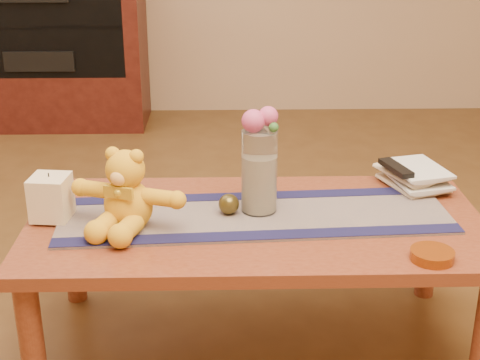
{
  "coord_description": "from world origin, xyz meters",
  "views": [
    {
      "loc": [
        -0.1,
        -1.94,
        1.36
      ],
      "look_at": [
        -0.05,
        0.0,
        0.58
      ],
      "focal_mm": 52.23,
      "sensor_mm": 36.0,
      "label": 1
    }
  ],
  "objects_px": {
    "pillar_candle": "(51,197)",
    "bronze_ball": "(229,204)",
    "tv_remote": "(396,168)",
    "teddy_bear": "(127,189)",
    "glass_vase": "(259,172)",
    "amber_dish": "(432,255)",
    "book_bottom": "(393,187)"
  },
  "relations": [
    {
      "from": "glass_vase",
      "to": "amber_dish",
      "type": "xyz_separation_m",
      "value": [
        0.46,
        -0.32,
        -0.12
      ]
    },
    {
      "from": "glass_vase",
      "to": "bronze_ball",
      "type": "bearing_deg",
      "value": -166.24
    },
    {
      "from": "bronze_ball",
      "to": "tv_remote",
      "type": "bearing_deg",
      "value": 18.14
    },
    {
      "from": "glass_vase",
      "to": "amber_dish",
      "type": "bearing_deg",
      "value": -35.05
    },
    {
      "from": "pillar_candle",
      "to": "tv_remote",
      "type": "relative_size",
      "value": 0.83
    },
    {
      "from": "pillar_candle",
      "to": "tv_remote",
      "type": "xyz_separation_m",
      "value": [
        1.1,
        0.2,
        0.01
      ]
    },
    {
      "from": "bronze_ball",
      "to": "amber_dish",
      "type": "relative_size",
      "value": 0.53
    },
    {
      "from": "bronze_ball",
      "to": "amber_dish",
      "type": "distance_m",
      "value": 0.63
    },
    {
      "from": "glass_vase",
      "to": "tv_remote",
      "type": "relative_size",
      "value": 1.62
    },
    {
      "from": "glass_vase",
      "to": "tv_remote",
      "type": "height_order",
      "value": "glass_vase"
    },
    {
      "from": "book_bottom",
      "to": "amber_dish",
      "type": "bearing_deg",
      "value": -110.58
    },
    {
      "from": "glass_vase",
      "to": "pillar_candle",
      "type": "bearing_deg",
      "value": -176.73
    },
    {
      "from": "tv_remote",
      "to": "bronze_ball",
      "type": "bearing_deg",
      "value": -179.02
    },
    {
      "from": "pillar_candle",
      "to": "glass_vase",
      "type": "distance_m",
      "value": 0.64
    },
    {
      "from": "book_bottom",
      "to": "glass_vase",
      "type": "bearing_deg",
      "value": -179.98
    },
    {
      "from": "pillar_candle",
      "to": "glass_vase",
      "type": "bearing_deg",
      "value": 3.27
    },
    {
      "from": "pillar_candle",
      "to": "tv_remote",
      "type": "height_order",
      "value": "pillar_candle"
    },
    {
      "from": "glass_vase",
      "to": "tv_remote",
      "type": "bearing_deg",
      "value": 19.01
    },
    {
      "from": "tv_remote",
      "to": "amber_dish",
      "type": "xyz_separation_m",
      "value": [
        -0.01,
        -0.48,
        -0.07
      ]
    },
    {
      "from": "teddy_bear",
      "to": "tv_remote",
      "type": "xyz_separation_m",
      "value": [
        0.86,
        0.25,
        -0.04
      ]
    },
    {
      "from": "pillar_candle",
      "to": "bronze_ball",
      "type": "xyz_separation_m",
      "value": [
        0.54,
        0.01,
        -0.03
      ]
    },
    {
      "from": "teddy_bear",
      "to": "pillar_candle",
      "type": "bearing_deg",
      "value": -174.23
    },
    {
      "from": "teddy_bear",
      "to": "amber_dish",
      "type": "distance_m",
      "value": 0.88
    },
    {
      "from": "pillar_candle",
      "to": "amber_dish",
      "type": "distance_m",
      "value": 1.13
    },
    {
      "from": "tv_remote",
      "to": "glass_vase",
      "type": "bearing_deg",
      "value": -178.15
    },
    {
      "from": "pillar_candle",
      "to": "bronze_ball",
      "type": "height_order",
      "value": "pillar_candle"
    },
    {
      "from": "teddy_bear",
      "to": "bronze_ball",
      "type": "distance_m",
      "value": 0.32
    },
    {
      "from": "pillar_candle",
      "to": "book_bottom",
      "type": "height_order",
      "value": "pillar_candle"
    },
    {
      "from": "teddy_bear",
      "to": "pillar_candle",
      "type": "height_order",
      "value": "teddy_bear"
    },
    {
      "from": "pillar_candle",
      "to": "teddy_bear",
      "type": "bearing_deg",
      "value": -13.34
    },
    {
      "from": "book_bottom",
      "to": "amber_dish",
      "type": "distance_m",
      "value": 0.49
    },
    {
      "from": "tv_remote",
      "to": "teddy_bear",
      "type": "bearing_deg",
      "value": 179.31
    }
  ]
}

